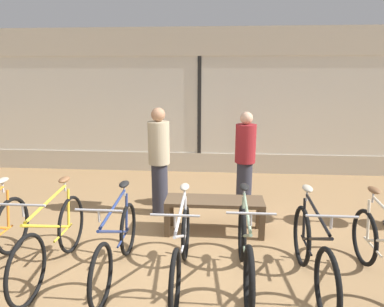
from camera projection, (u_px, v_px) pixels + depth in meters
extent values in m
plane|color=#99754C|center=(181.00, 263.00, 4.18)|extent=(24.00, 24.00, 0.00)
cube|color=beige|center=(199.00, 162.00, 7.93)|extent=(12.00, 0.08, 0.45)
cube|color=silver|center=(199.00, 106.00, 7.62)|extent=(12.00, 0.04, 2.15)
cube|color=beige|center=(200.00, 41.00, 7.30)|extent=(12.00, 0.08, 0.60)
cube|color=black|center=(199.00, 106.00, 7.60)|extent=(0.08, 0.02, 2.15)
torus|color=black|center=(12.00, 226.00, 4.37)|extent=(0.05, 0.73, 0.73)
cylinder|color=orange|center=(8.00, 209.00, 4.28)|extent=(0.03, 0.11, 0.49)
cylinder|color=orange|center=(2.00, 234.00, 4.16)|extent=(0.03, 0.44, 0.03)
cylinder|color=#B2B2B7|center=(3.00, 187.00, 4.16)|extent=(0.02, 0.02, 0.14)
ellipsoid|color=#B2A893|center=(2.00, 181.00, 4.15)|extent=(0.11, 0.22, 0.06)
torus|color=black|center=(71.00, 224.00, 4.42)|extent=(0.04, 0.73, 0.73)
torus|color=black|center=(27.00, 270.00, 3.40)|extent=(0.04, 0.73, 0.73)
cylinder|color=gold|center=(48.00, 226.00, 3.81)|extent=(0.03, 0.99, 0.51)
cylinder|color=gold|center=(68.00, 208.00, 4.32)|extent=(0.03, 0.11, 0.49)
cylinder|color=gold|center=(47.00, 202.00, 3.78)|extent=(0.03, 0.92, 0.10)
cylinder|color=gold|center=(63.00, 233.00, 4.19)|extent=(0.03, 0.48, 0.03)
cylinder|color=#B2B2B7|center=(65.00, 186.00, 4.21)|extent=(0.02, 0.02, 0.14)
ellipsoid|color=brown|center=(64.00, 180.00, 4.19)|extent=(0.11, 0.22, 0.06)
cylinder|color=#B2B2B7|center=(23.00, 211.00, 3.31)|extent=(0.02, 0.02, 0.12)
cylinder|color=#ADADB2|center=(22.00, 205.00, 3.30)|extent=(0.46, 0.02, 0.02)
torus|color=black|center=(128.00, 229.00, 4.36)|extent=(0.05, 0.66, 0.66)
torus|color=black|center=(101.00, 276.00, 3.35)|extent=(0.05, 0.66, 0.66)
cylinder|color=navy|center=(114.00, 232.00, 3.76)|extent=(0.03, 0.97, 0.51)
cylinder|color=navy|center=(126.00, 213.00, 4.26)|extent=(0.03, 0.11, 0.49)
cylinder|color=navy|center=(114.00, 207.00, 3.72)|extent=(0.03, 0.90, 0.10)
cylinder|color=navy|center=(123.00, 238.00, 4.13)|extent=(0.03, 0.47, 0.03)
cylinder|color=#B2B2B7|center=(124.00, 190.00, 4.15)|extent=(0.02, 0.02, 0.14)
ellipsoid|color=black|center=(124.00, 184.00, 4.13)|extent=(0.11, 0.22, 0.06)
cylinder|color=#B2B2B7|center=(99.00, 216.00, 3.27)|extent=(0.02, 0.02, 0.12)
cylinder|color=#ADADB2|center=(99.00, 210.00, 3.25)|extent=(0.46, 0.02, 0.02)
torus|color=black|center=(186.00, 233.00, 4.25)|extent=(0.05, 0.66, 0.66)
torus|color=black|center=(175.00, 284.00, 3.24)|extent=(0.05, 0.66, 0.66)
cylinder|color=#BCBCC1|center=(180.00, 236.00, 3.65)|extent=(0.03, 0.98, 0.51)
cylinder|color=#BCBCC1|center=(185.00, 216.00, 4.16)|extent=(0.03, 0.11, 0.49)
cylinder|color=#BCBCC1|center=(181.00, 211.00, 3.61)|extent=(0.03, 0.91, 0.10)
cylinder|color=#BCBCC1|center=(184.00, 242.00, 4.02)|extent=(0.03, 0.47, 0.03)
cylinder|color=#B2B2B7|center=(185.00, 193.00, 4.04)|extent=(0.02, 0.02, 0.14)
ellipsoid|color=#B2A893|center=(185.00, 187.00, 4.02)|extent=(0.11, 0.22, 0.06)
cylinder|color=#B2B2B7|center=(175.00, 221.00, 3.15)|extent=(0.02, 0.02, 0.12)
cylinder|color=#ADADB2|center=(175.00, 215.00, 3.14)|extent=(0.46, 0.02, 0.02)
torus|color=black|center=(242.00, 233.00, 4.21)|extent=(0.06, 0.69, 0.69)
torus|color=black|center=(249.00, 281.00, 3.25)|extent=(0.06, 0.69, 0.69)
cylinder|color=gray|center=(246.00, 236.00, 3.64)|extent=(0.03, 0.93, 0.51)
cylinder|color=gray|center=(243.00, 216.00, 4.12)|extent=(0.03, 0.11, 0.49)
cylinder|color=gray|center=(247.00, 211.00, 3.60)|extent=(0.03, 0.86, 0.10)
cylinder|color=gray|center=(243.00, 242.00, 4.00)|extent=(0.03, 0.45, 0.03)
cylinder|color=#B2B2B7|center=(244.00, 193.00, 4.01)|extent=(0.02, 0.02, 0.14)
ellipsoid|color=black|center=(244.00, 187.00, 3.99)|extent=(0.11, 0.22, 0.06)
cylinder|color=#B2B2B7|center=(251.00, 219.00, 3.16)|extent=(0.02, 0.02, 0.12)
cylinder|color=#ADADB2|center=(251.00, 213.00, 3.15)|extent=(0.46, 0.02, 0.02)
torus|color=black|center=(302.00, 236.00, 4.12)|extent=(0.05, 0.72, 0.72)
torus|color=black|center=(327.00, 286.00, 3.15)|extent=(0.05, 0.72, 0.72)
cylinder|color=black|center=(316.00, 239.00, 3.54)|extent=(0.03, 0.93, 0.51)
cylinder|color=black|center=(304.00, 219.00, 4.02)|extent=(0.03, 0.11, 0.49)
cylinder|color=black|center=(317.00, 213.00, 3.50)|extent=(0.03, 0.86, 0.10)
cylinder|color=black|center=(306.00, 245.00, 3.90)|extent=(0.03, 0.45, 0.03)
cylinder|color=#B2B2B7|center=(307.00, 195.00, 3.91)|extent=(0.02, 0.02, 0.14)
ellipsoid|color=#B2A893|center=(308.00, 188.00, 3.89)|extent=(0.11, 0.22, 0.06)
cylinder|color=#B2B2B7|center=(331.00, 223.00, 3.06)|extent=(0.02, 0.02, 0.12)
cylinder|color=#ADADB2|center=(332.00, 216.00, 3.05)|extent=(0.46, 0.02, 0.02)
torus|color=black|center=(364.00, 237.00, 4.12)|extent=(0.05, 0.68, 0.68)
cylinder|color=beige|center=(368.00, 220.00, 4.03)|extent=(0.03, 0.11, 0.49)
cylinder|color=beige|center=(373.00, 247.00, 3.90)|extent=(0.03, 0.45, 0.03)
cylinder|color=#B2B2B7|center=(373.00, 197.00, 3.92)|extent=(0.02, 0.02, 0.14)
ellipsoid|color=brown|center=(374.00, 190.00, 3.90)|extent=(0.11, 0.22, 0.06)
cube|color=brown|center=(215.00, 201.00, 4.88)|extent=(1.40, 0.44, 0.05)
cube|color=brown|center=(167.00, 221.00, 4.82)|extent=(0.08, 0.08, 0.46)
cube|color=brown|center=(262.00, 224.00, 4.72)|extent=(0.08, 0.08, 0.46)
cube|color=brown|center=(171.00, 211.00, 5.17)|extent=(0.08, 0.08, 0.46)
cube|color=brown|center=(259.00, 214.00, 5.07)|extent=(0.08, 0.08, 0.46)
cylinder|color=#2D2D38|center=(244.00, 185.00, 5.82)|extent=(0.28, 0.28, 0.80)
cylinder|color=maroon|center=(246.00, 144.00, 5.65)|extent=(0.36, 0.36, 0.64)
sphere|color=tan|center=(247.00, 118.00, 5.55)|extent=(0.21, 0.21, 0.21)
cylinder|color=#2D2D38|center=(160.00, 189.00, 5.56)|extent=(0.29, 0.29, 0.85)
cylinder|color=tan|center=(159.00, 143.00, 5.38)|extent=(0.38, 0.38, 0.67)
sphere|color=#9E7051|center=(158.00, 115.00, 5.28)|extent=(0.22, 0.22, 0.22)
cube|color=#38383D|center=(160.00, 138.00, 5.61)|extent=(0.25, 0.17, 0.36)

